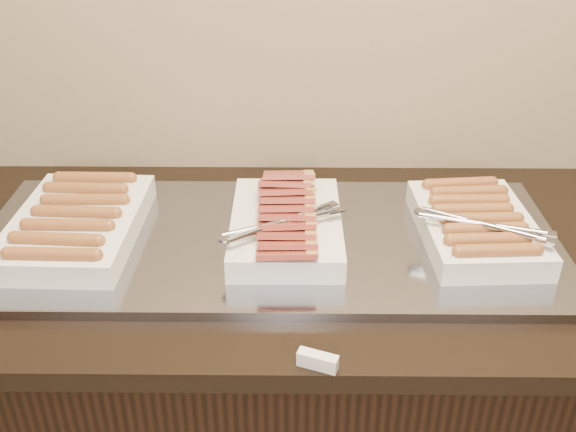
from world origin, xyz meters
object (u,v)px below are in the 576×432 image
at_px(warming_tray, 268,241).
at_px(dish_right, 476,225).
at_px(counter, 281,399).
at_px(dish_center, 286,223).
at_px(dish_left, 77,223).

bearing_deg(warming_tray, dish_right, -0.62).
relative_size(counter, dish_right, 6.08).
xyz_separation_m(counter, dish_center, (0.01, -0.00, 0.50)).
bearing_deg(dish_right, dish_center, 177.20).
distance_m(warming_tray, dish_center, 0.06).
xyz_separation_m(dish_center, dish_right, (0.39, -0.00, -0.00)).
bearing_deg(counter, dish_left, -180.00).
bearing_deg(counter, dish_right, -0.66).
xyz_separation_m(counter, dish_right, (0.40, -0.00, 0.50)).
distance_m(counter, dish_left, 0.65).
distance_m(counter, dish_center, 0.50).
xyz_separation_m(warming_tray, dish_center, (0.04, -0.00, 0.05)).
bearing_deg(warming_tray, dish_center, -6.56).
height_order(counter, dish_center, dish_center).
distance_m(counter, warming_tray, 0.46).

